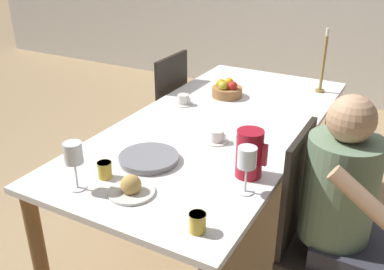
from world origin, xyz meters
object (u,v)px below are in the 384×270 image
jam_jar_red (197,222)px  serving_tray (149,158)px  fruit_bowl (227,90)px  wine_glass_juice (74,156)px  chair_person_side (317,234)px  jam_jar_amber (105,169)px  red_pitcher (249,153)px  wine_glass_water (247,159)px  teacup_near_person (217,137)px  teacup_across (183,100)px  bread_plate (131,188)px  chair_opposite (159,118)px  candlestick_tall (323,67)px  person_seated (345,206)px

jam_jar_red → serving_tray: bearing=141.9°
fruit_bowl → wine_glass_juice: bearing=-93.5°
chair_person_side → serving_tray: bearing=-75.9°
jam_jar_amber → serving_tray: bearing=68.1°
chair_person_side → red_pitcher: size_ratio=4.63×
wine_glass_water → teacup_near_person: wine_glass_water is taller
teacup_across → bread_plate: bread_plate is taller
chair_opposite → fruit_bowl: chair_opposite is taller
red_pitcher → fruit_bowl: size_ratio=1.09×
teacup_near_person → teacup_across: 0.55m
red_pitcher → serving_tray: bearing=-167.1°
candlestick_tall → teacup_across: bearing=-136.8°
red_pitcher → teacup_across: 0.90m
chair_person_side → teacup_near_person: 0.66m
wine_glass_juice → bread_plate: size_ratio=1.09×
teacup_near_person → jam_jar_red: (0.25, -0.68, 0.01)m
person_seated → jam_jar_red: bearing=-38.4°
chair_opposite → red_pitcher: 1.40m
chair_person_side → bread_plate: (-0.67, -0.45, 0.29)m
chair_person_side → jam_jar_amber: bearing=-64.6°
person_seated → candlestick_tall: candlestick_tall is taller
jam_jar_red → fruit_bowl: 1.39m
serving_tray → bread_plate: (0.09, -0.26, 0.01)m
wine_glass_juice → jam_jar_amber: 0.17m
bread_plate → candlestick_tall: (0.37, 1.60, 0.15)m
red_pitcher → fruit_bowl: bearing=119.9°
teacup_near_person → jam_jar_red: jam_jar_red is taller
wine_glass_juice → bread_plate: bearing=19.3°
chair_person_side → person_seated: size_ratio=0.83×
person_seated → teacup_near_person: person_seated is taller
teacup_across → chair_opposite: bearing=143.5°
serving_tray → candlestick_tall: candlestick_tall is taller
jam_jar_amber → red_pitcher: bearing=30.4°
teacup_across → jam_jar_red: (0.66, -1.05, 0.01)m
jam_jar_amber → person_seated: bearing=22.7°
wine_glass_water → jam_jar_red: wine_glass_water is taller
red_pitcher → fruit_bowl: 1.00m
teacup_across → wine_glass_water: bearing=-46.0°
teacup_near_person → jam_jar_red: 0.72m
person_seated → candlestick_tall: 1.25m
jam_jar_amber → candlestick_tall: 1.65m
person_seated → red_pitcher: 0.45m
bread_plate → person_seated: bearing=29.9°
chair_person_side → teacup_across: bearing=-117.7°
chair_person_side → bread_plate: 0.86m
teacup_across → fruit_bowl: bearing=56.0°
wine_glass_water → chair_person_side: bearing=38.9°
person_seated → jam_jar_amber: 1.02m
teacup_across → serving_tray: size_ratio=0.43×
wine_glass_juice → jam_jar_red: (0.56, -0.01, -0.11)m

